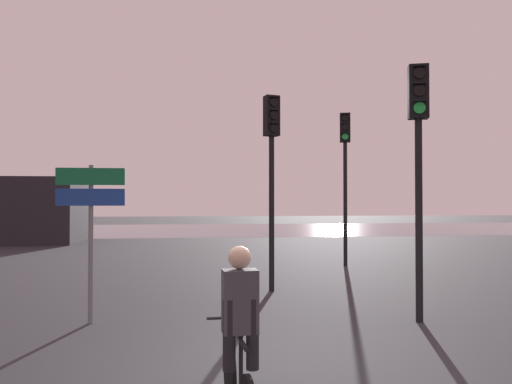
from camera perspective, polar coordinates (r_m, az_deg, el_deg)
ground_plane at (r=5.99m, az=0.88°, el=-20.63°), size 120.00×120.00×0.00m
water_strip at (r=35.27m, az=-5.49°, el=-4.28°), size 80.00×16.00×0.01m
traffic_light_center at (r=11.16m, az=1.80°, el=4.25°), size 0.37×0.39×4.36m
traffic_light_far_right at (r=15.69m, az=10.16°, el=3.60°), size 0.37×0.39×4.73m
traffic_light_near_right at (r=8.78m, az=18.08°, el=5.40°), size 0.37×0.39×4.28m
direction_sign_post at (r=8.62m, az=-18.37°, el=-2.40°), size 1.10×0.12×2.60m
cyclist at (r=4.48m, az=-1.92°, el=-16.42°), size 0.46×1.71×1.62m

